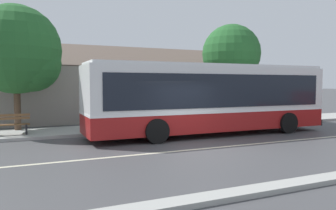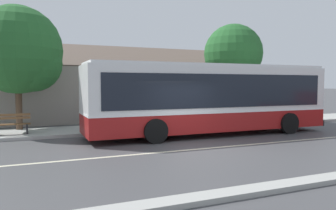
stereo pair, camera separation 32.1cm
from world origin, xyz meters
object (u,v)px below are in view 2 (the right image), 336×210
at_px(bench_by_building, 12,125).
at_px(street_tree_secondary, 21,53).
at_px(transit_bus, 210,97).
at_px(bus_stop_sign, 293,96).
at_px(street_tree_primary, 233,54).

height_order(bench_by_building, street_tree_secondary, street_tree_secondary).
xyz_separation_m(transit_bus, bus_stop_sign, (7.02, 2.09, -0.12)).
height_order(transit_bus, street_tree_secondary, street_tree_secondary).
height_order(transit_bus, bench_by_building, transit_bus).
distance_m(transit_bus, bench_by_building, 9.02).
bearing_deg(bus_stop_sign, street_tree_secondary, 172.19).
bearing_deg(street_tree_primary, bench_by_building, -172.32).
relative_size(bench_by_building, bus_stop_sign, 0.64).
relative_size(transit_bus, street_tree_secondary, 1.91).
bearing_deg(bench_by_building, transit_bus, -16.49).
xyz_separation_m(bench_by_building, bus_stop_sign, (15.60, -0.45, 1.08)).
bearing_deg(street_tree_primary, bus_stop_sign, -36.91).
distance_m(transit_bus, bus_stop_sign, 7.33).
xyz_separation_m(transit_bus, street_tree_secondary, (-8.16, 4.17, 2.13)).
height_order(street_tree_secondary, bus_stop_sign, street_tree_secondary).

